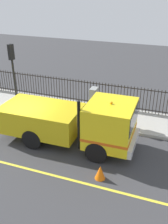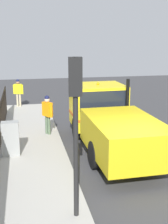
{
  "view_description": "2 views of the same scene",
  "coord_description": "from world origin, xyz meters",
  "px_view_note": "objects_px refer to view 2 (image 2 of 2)",
  "views": [
    {
      "loc": [
        -9.76,
        -6.93,
        6.93
      ],
      "look_at": [
        0.47,
        -3.1,
        1.54
      ],
      "focal_mm": 41.95,
      "sensor_mm": 36.0,
      "label": 1
    },
    {
      "loc": [
        3.32,
        8.22,
        4.41
      ],
      "look_at": [
        1.02,
        -2.95,
        1.52
      ],
      "focal_mm": 48.2,
      "sensor_mm": 36.0,
      "label": 2
    }
  ],
  "objects_px": {
    "work_truck": "(108,117)",
    "utility_cabinet": "(11,139)",
    "pedestrian_distant": "(18,90)",
    "worker_standing": "(47,111)",
    "traffic_light_near": "(76,107)",
    "traffic_cone": "(138,125)"
  },
  "relations": [
    {
      "from": "traffic_light_near",
      "to": "utility_cabinet",
      "type": "distance_m",
      "value": 5.03
    },
    {
      "from": "pedestrian_distant",
      "to": "utility_cabinet",
      "type": "relative_size",
      "value": 1.35
    },
    {
      "from": "traffic_light_near",
      "to": "traffic_cone",
      "type": "relative_size",
      "value": 6.41
    },
    {
      "from": "traffic_light_near",
      "to": "work_truck",
      "type": "bearing_deg",
      "value": 73.17
    },
    {
      "from": "utility_cabinet",
      "to": "work_truck",
      "type": "bearing_deg",
      "value": -172.56
    },
    {
      "from": "pedestrian_distant",
      "to": "traffic_light_near",
      "type": "height_order",
      "value": "traffic_light_near"
    },
    {
      "from": "work_truck",
      "to": "pedestrian_distant",
      "type": "bearing_deg",
      "value": 114.32
    },
    {
      "from": "utility_cabinet",
      "to": "traffic_cone",
      "type": "bearing_deg",
      "value": -159.07
    },
    {
      "from": "work_truck",
      "to": "utility_cabinet",
      "type": "xyz_separation_m",
      "value": [
        3.8,
        0.5,
        -0.48
      ]
    },
    {
      "from": "work_truck",
      "to": "utility_cabinet",
      "type": "relative_size",
      "value": 5.16
    },
    {
      "from": "worker_standing",
      "to": "traffic_light_near",
      "type": "xyz_separation_m",
      "value": [
        -0.12,
        6.46,
        1.65
      ]
    },
    {
      "from": "utility_cabinet",
      "to": "traffic_cone",
      "type": "relative_size",
      "value": 2.12
    },
    {
      "from": "work_truck",
      "to": "pedestrian_distant",
      "type": "xyz_separation_m",
      "value": [
        3.56,
        -7.51,
        -0.07
      ]
    },
    {
      "from": "work_truck",
      "to": "worker_standing",
      "type": "bearing_deg",
      "value": 142.12
    },
    {
      "from": "work_truck",
      "to": "pedestrian_distant",
      "type": "relative_size",
      "value": 3.83
    },
    {
      "from": "work_truck",
      "to": "worker_standing",
      "type": "distance_m",
      "value": 2.83
    },
    {
      "from": "worker_standing",
      "to": "work_truck",
      "type": "bearing_deg",
      "value": 20.43
    },
    {
      "from": "work_truck",
      "to": "worker_standing",
      "type": "relative_size",
      "value": 3.72
    },
    {
      "from": "traffic_light_near",
      "to": "worker_standing",
      "type": "bearing_deg",
      "value": 98.51
    },
    {
      "from": "work_truck",
      "to": "pedestrian_distant",
      "type": "height_order",
      "value": "work_truck"
    },
    {
      "from": "pedestrian_distant",
      "to": "traffic_cone",
      "type": "relative_size",
      "value": 2.85
    },
    {
      "from": "worker_standing",
      "to": "traffic_light_near",
      "type": "relative_size",
      "value": 0.46
    }
  ]
}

